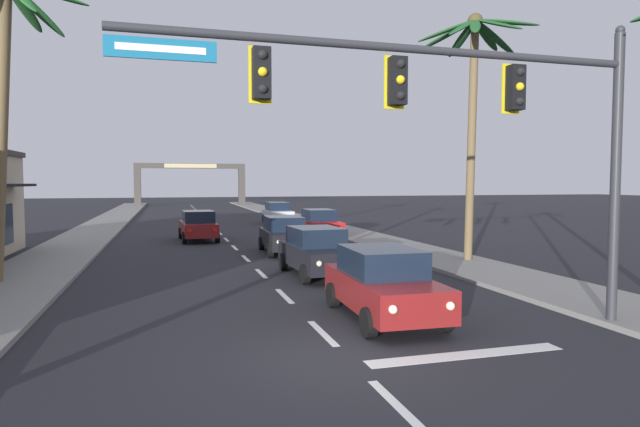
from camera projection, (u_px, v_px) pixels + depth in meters
name	position (u px, v px, depth m)	size (l,w,h in m)	color
ground_plane	(346.00, 355.00, 10.03)	(220.00, 220.00, 0.00)	#232328
sidewalk_right	(362.00, 236.00, 31.36)	(3.20, 110.00, 0.14)	gray
sidewalk_left	(74.00, 245.00, 27.08)	(3.20, 110.00, 0.14)	gray
lane_markings	(236.00, 241.00, 29.43)	(4.28, 88.07, 0.01)	silver
traffic_signal_mast	(472.00, 107.00, 10.84)	(10.77, 0.41, 6.71)	#2D2D33
sedan_lead_at_stop_bar	(383.00, 283.00, 12.75)	(2.06, 4.50, 1.68)	maroon
sedan_third_in_queue	(317.00, 251.00, 18.65)	(2.06, 4.50, 1.68)	black
sedan_fifth_in_queue	(284.00, 234.00, 24.56)	(2.07, 4.50, 1.68)	black
sedan_oncoming_far	(198.00, 225.00, 29.71)	(2.10, 4.51, 1.68)	maroon
sedan_parked_nearest_kerb	(319.00, 224.00, 31.10)	(1.99, 4.47, 1.68)	red
sedan_parked_mid_kerb	(278.00, 213.00, 42.31)	(1.95, 4.45, 1.68)	silver
palm_left_second	(3.00, 68.00, 16.41)	(4.69, 4.62, 9.69)	brown
palm_right_second	(474.00, 77.00, 21.17)	(4.44, 4.56, 9.93)	brown
town_gateway_arch	(191.00, 178.00, 74.39)	(15.07, 0.90, 5.90)	#423D38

